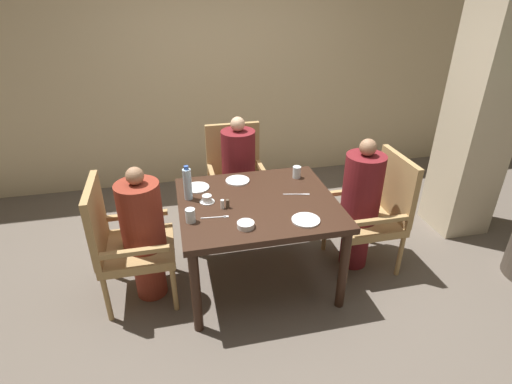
{
  "coord_description": "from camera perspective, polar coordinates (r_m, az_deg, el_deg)",
  "views": [
    {
      "loc": [
        -0.61,
        -2.63,
        2.25
      ],
      "look_at": [
        0.0,
        0.05,
        0.79
      ],
      "focal_mm": 28.0,
      "sensor_mm": 36.0,
      "label": 1
    }
  ],
  "objects": [
    {
      "name": "salt_shaker",
      "position": [
        2.99,
        -4.82,
        -1.75
      ],
      "size": [
        0.03,
        0.03,
        0.07
      ],
      "color": "white",
      "rests_on": "dining_table"
    },
    {
      "name": "teacup_with_saucer",
      "position": [
        3.09,
        -7.01,
        -1.05
      ],
      "size": [
        0.11,
        0.11,
        0.06
      ],
      "color": "white",
      "rests_on": "dining_table"
    },
    {
      "name": "plate_main_right",
      "position": [
        3.4,
        -2.65,
        1.65
      ],
      "size": [
        0.2,
        0.2,
        0.01
      ],
      "color": "white",
      "rests_on": "dining_table"
    },
    {
      "name": "dining_table",
      "position": [
        3.14,
        0.22,
        -2.69
      ],
      "size": [
        1.22,
        1.08,
        0.74
      ],
      "color": "#331E14",
      "rests_on": "ground_plane"
    },
    {
      "name": "pepper_shaker",
      "position": [
        2.99,
        -4.07,
        -1.7
      ],
      "size": [
        0.03,
        0.03,
        0.07
      ],
      "color": "#4C3D2D",
      "rests_on": "dining_table"
    },
    {
      "name": "diner_in_left_chair",
      "position": [
        3.13,
        -15.75,
        -5.66
      ],
      "size": [
        0.32,
        0.32,
        1.12
      ],
      "color": "maroon",
      "rests_on": "ground_plane"
    },
    {
      "name": "ground_plane",
      "position": [
        3.52,
        0.2,
        -11.9
      ],
      "size": [
        16.0,
        16.0,
        0.0
      ],
      "primitive_type": "plane",
      "color": "#60564C"
    },
    {
      "name": "plate_dessert_center",
      "position": [
        3.31,
        -8.43,
        0.62
      ],
      "size": [
        0.2,
        0.2,
        0.01
      ],
      "color": "white",
      "rests_on": "dining_table"
    },
    {
      "name": "fork_beside_plate",
      "position": [
        2.89,
        -5.49,
        -3.6
      ],
      "size": [
        0.2,
        0.04,
        0.0
      ],
      "color": "silver",
      "rests_on": "dining_table"
    },
    {
      "name": "bowl_small",
      "position": [
        2.76,
        -1.48,
        -4.72
      ],
      "size": [
        0.12,
        0.12,
        0.04
      ],
      "color": "white",
      "rests_on": "dining_table"
    },
    {
      "name": "knife_beside_plate",
      "position": [
        3.2,
        5.99,
        -0.32
      ],
      "size": [
        0.21,
        0.06,
        0.0
      ],
      "color": "silver",
      "rests_on": "dining_table"
    },
    {
      "name": "glass_tall_mid",
      "position": [
        2.85,
        -9.35,
        -3.34
      ],
      "size": [
        0.07,
        0.07,
        0.1
      ],
      "color": "silver",
      "rests_on": "dining_table"
    },
    {
      "name": "plate_main_left",
      "position": [
        2.86,
        7.13,
        -3.99
      ],
      "size": [
        0.2,
        0.2,
        0.01
      ],
      "color": "white",
      "rests_on": "dining_table"
    },
    {
      "name": "wall_back",
      "position": [
        4.8,
        -5.53,
        17.59
      ],
      "size": [
        8.0,
        0.06,
        2.8
      ],
      "color": "#C6B289",
      "rests_on": "ground_plane"
    },
    {
      "name": "glass_tall_near",
      "position": [
        3.46,
        5.84,
        2.84
      ],
      "size": [
        0.07,
        0.07,
        0.1
      ],
      "color": "silver",
      "rests_on": "dining_table"
    },
    {
      "name": "diner_in_right_chair",
      "position": [
        3.44,
        14.65,
        -1.64
      ],
      "size": [
        0.32,
        0.32,
        1.18
      ],
      "color": "maroon",
      "rests_on": "ground_plane"
    },
    {
      "name": "diner_in_far_chair",
      "position": [
        3.87,
        -2.48,
        2.62
      ],
      "size": [
        0.32,
        0.32,
        1.17
      ],
      "color": "maroon",
      "rests_on": "ground_plane"
    },
    {
      "name": "pillar_stone",
      "position": [
        4.19,
        29.96,
        11.87
      ],
      "size": [
        0.48,
        0.48,
        2.7
      ],
      "color": "beige",
      "rests_on": "ground_plane"
    },
    {
      "name": "chair_far_side",
      "position": [
        4.03,
        -2.86,
        2.7
      ],
      "size": [
        0.55,
        0.55,
        1.01
      ],
      "color": "#A88451",
      "rests_on": "ground_plane"
    },
    {
      "name": "water_bottle",
      "position": [
        3.11,
        -9.75,
        1.17
      ],
      "size": [
        0.06,
        0.06,
        0.28
      ],
      "color": "silver",
      "rests_on": "dining_table"
    },
    {
      "name": "chair_left_side",
      "position": [
        3.17,
        -18.43,
        -6.48
      ],
      "size": [
        0.55,
        0.55,
        1.01
      ],
      "color": "#A88451",
      "rests_on": "ground_plane"
    },
    {
      "name": "chair_right_side",
      "position": [
        3.54,
        16.73,
        -2.33
      ],
      "size": [
        0.55,
        0.55,
        1.01
      ],
      "color": "#A88451",
      "rests_on": "ground_plane"
    }
  ]
}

